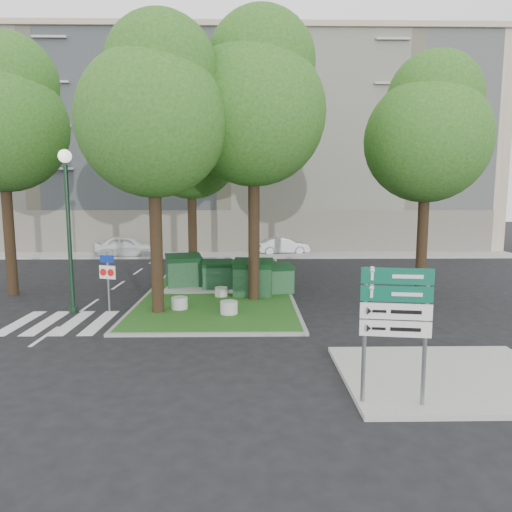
{
  "coord_description": "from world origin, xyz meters",
  "views": [
    {
      "loc": [
        1.78,
        -13.71,
        4.33
      ],
      "look_at": [
        2.07,
        3.61,
        2.0
      ],
      "focal_mm": 32.0,
      "sensor_mm": 36.0,
      "label": 1
    }
  ],
  "objects_px": {
    "dumpster_c": "(253,278)",
    "car_silver": "(283,246)",
    "street_lamp": "(68,211)",
    "tree_street_right": "(429,128)",
    "tree_median_near_left": "(155,107)",
    "bollard_right": "(229,307)",
    "tree_median_mid": "(193,140)",
    "bollard_left": "(180,303)",
    "bollard_mid": "(221,292)",
    "car_white": "(128,246)",
    "litter_bin": "(277,274)",
    "tree_median_near_right": "(256,99)",
    "dumpster_a": "(184,271)",
    "tree_street_left": "(3,114)",
    "tree_median_far": "(257,122)",
    "directional_sign": "(395,314)",
    "dumpster_b": "(218,275)",
    "traffic_sign_pole": "(108,273)",
    "dumpster_d": "(276,278)"
  },
  "relations": [
    {
      "from": "tree_street_left",
      "to": "traffic_sign_pole",
      "type": "xyz_separation_m",
      "value": [
        4.99,
        -3.06,
        -6.2
      ]
    },
    {
      "from": "directional_sign",
      "to": "car_silver",
      "type": "distance_m",
      "value": 24.48
    },
    {
      "from": "tree_street_left",
      "to": "traffic_sign_pole",
      "type": "height_order",
      "value": "tree_street_left"
    },
    {
      "from": "dumpster_d",
      "to": "traffic_sign_pole",
      "type": "distance_m",
      "value": 7.01
    },
    {
      "from": "tree_median_mid",
      "to": "traffic_sign_pole",
      "type": "height_order",
      "value": "tree_median_mid"
    },
    {
      "from": "tree_median_mid",
      "to": "bollard_left",
      "type": "relative_size",
      "value": 16.53
    },
    {
      "from": "dumpster_d",
      "to": "directional_sign",
      "type": "relative_size",
      "value": 0.56
    },
    {
      "from": "bollard_mid",
      "to": "dumpster_c",
      "type": "bearing_deg",
      "value": 9.68
    },
    {
      "from": "litter_bin",
      "to": "street_lamp",
      "type": "distance_m",
      "value": 10.17
    },
    {
      "from": "tree_median_near_left",
      "to": "bollard_right",
      "type": "relative_size",
      "value": 16.9
    },
    {
      "from": "tree_street_left",
      "to": "tree_street_right",
      "type": "xyz_separation_m",
      "value": [
        17.5,
        -1.0,
        -0.67
      ]
    },
    {
      "from": "tree_street_left",
      "to": "street_lamp",
      "type": "height_order",
      "value": "tree_street_left"
    },
    {
      "from": "directional_sign",
      "to": "car_white",
      "type": "height_order",
      "value": "directional_sign"
    },
    {
      "from": "tree_median_far",
      "to": "bollard_mid",
      "type": "bearing_deg",
      "value": -103.15
    },
    {
      "from": "tree_median_near_right",
      "to": "dumpster_a",
      "type": "xyz_separation_m",
      "value": [
        -3.31,
        2.68,
        -7.15
      ]
    },
    {
      "from": "tree_street_right",
      "to": "car_white",
      "type": "bearing_deg",
      "value": 140.33
    },
    {
      "from": "tree_median_near_left",
      "to": "traffic_sign_pole",
      "type": "distance_m",
      "value": 6.22
    },
    {
      "from": "tree_median_near_right",
      "to": "traffic_sign_pole",
      "type": "distance_m",
      "value": 8.69
    },
    {
      "from": "directional_sign",
      "to": "car_white",
      "type": "xyz_separation_m",
      "value": [
        -11.35,
        23.06,
        -1.22
      ]
    },
    {
      "from": "dumpster_a",
      "to": "litter_bin",
      "type": "xyz_separation_m",
      "value": [
        4.42,
        1.14,
        -0.38
      ]
    },
    {
      "from": "bollard_right",
      "to": "bollard_mid",
      "type": "xyz_separation_m",
      "value": [
        -0.44,
        2.82,
        -0.03
      ]
    },
    {
      "from": "bollard_mid",
      "to": "car_white",
      "type": "distance_m",
      "value": 15.01
    },
    {
      "from": "directional_sign",
      "to": "tree_median_mid",
      "type": "bearing_deg",
      "value": 120.41
    },
    {
      "from": "bollard_mid",
      "to": "car_white",
      "type": "relative_size",
      "value": 0.12
    },
    {
      "from": "street_lamp",
      "to": "tree_street_right",
      "type": "bearing_deg",
      "value": 8.62
    },
    {
      "from": "tree_street_right",
      "to": "dumpster_c",
      "type": "xyz_separation_m",
      "value": [
        -7.11,
        0.17,
        -6.13
      ]
    },
    {
      "from": "tree_median_far",
      "to": "car_silver",
      "type": "distance_m",
      "value": 10.91
    },
    {
      "from": "bollard_right",
      "to": "car_white",
      "type": "relative_size",
      "value": 0.14
    },
    {
      "from": "tree_median_near_right",
      "to": "litter_bin",
      "type": "distance_m",
      "value": 8.52
    },
    {
      "from": "tree_median_mid",
      "to": "bollard_right",
      "type": "xyz_separation_m",
      "value": [
        1.99,
        -6.88,
        -6.64
      ]
    },
    {
      "from": "dumpster_b",
      "to": "tree_median_mid",
      "type": "bearing_deg",
      "value": 114.24
    },
    {
      "from": "tree_median_near_left",
      "to": "dumpster_b",
      "type": "height_order",
      "value": "tree_median_near_left"
    },
    {
      "from": "litter_bin",
      "to": "bollard_right",
      "type": "bearing_deg",
      "value": -108.86
    },
    {
      "from": "tree_median_near_right",
      "to": "bollard_left",
      "type": "distance_m",
      "value": 8.34
    },
    {
      "from": "bollard_mid",
      "to": "car_silver",
      "type": "distance_m",
      "value": 14.97
    },
    {
      "from": "tree_street_right",
      "to": "tree_median_near_left",
      "type": "bearing_deg",
      "value": -166.61
    },
    {
      "from": "dumpster_a",
      "to": "litter_bin",
      "type": "bearing_deg",
      "value": -0.73
    },
    {
      "from": "street_lamp",
      "to": "dumpster_c",
      "type": "bearing_deg",
      "value": 18.61
    },
    {
      "from": "tree_median_near_left",
      "to": "street_lamp",
      "type": "distance_m",
      "value": 4.92
    },
    {
      "from": "tree_street_left",
      "to": "dumpster_b",
      "type": "relative_size",
      "value": 7.56
    },
    {
      "from": "tree_street_right",
      "to": "bollard_right",
      "type": "bearing_deg",
      "value": -160.21
    },
    {
      "from": "traffic_sign_pole",
      "to": "car_white",
      "type": "distance_m",
      "value": 15.47
    },
    {
      "from": "tree_median_near_right",
      "to": "dumpster_b",
      "type": "distance_m",
      "value": 7.74
    },
    {
      "from": "tree_median_mid",
      "to": "bollard_left",
      "type": "distance_m",
      "value": 9.05
    },
    {
      "from": "dumpster_c",
      "to": "car_silver",
      "type": "xyz_separation_m",
      "value": [
        2.38,
        14.27,
        -0.23
      ]
    },
    {
      "from": "tree_median_far",
      "to": "dumpster_b",
      "type": "relative_size",
      "value": 8.2
    },
    {
      "from": "tree_median_far",
      "to": "tree_median_mid",
      "type": "bearing_deg",
      "value": -136.85
    },
    {
      "from": "dumpster_b",
      "to": "bollard_left",
      "type": "height_order",
      "value": "dumpster_b"
    },
    {
      "from": "dumpster_a",
      "to": "dumpster_b",
      "type": "relative_size",
      "value": 1.27
    },
    {
      "from": "street_lamp",
      "to": "car_white",
      "type": "bearing_deg",
      "value": 97.14
    }
  ]
}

